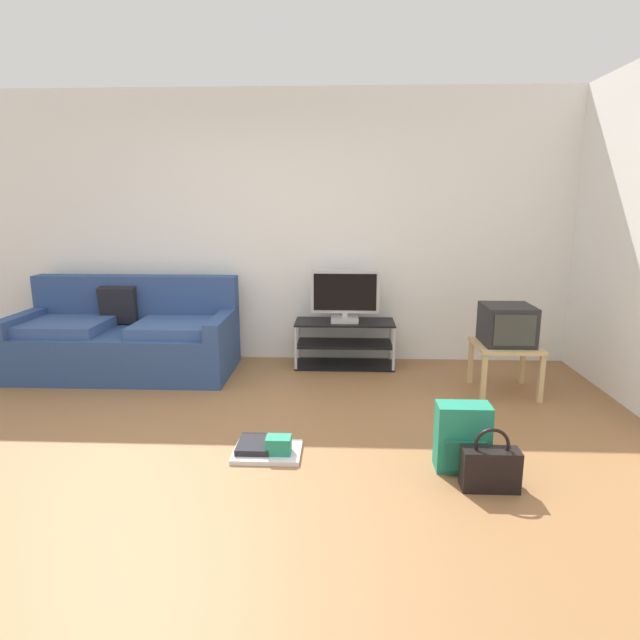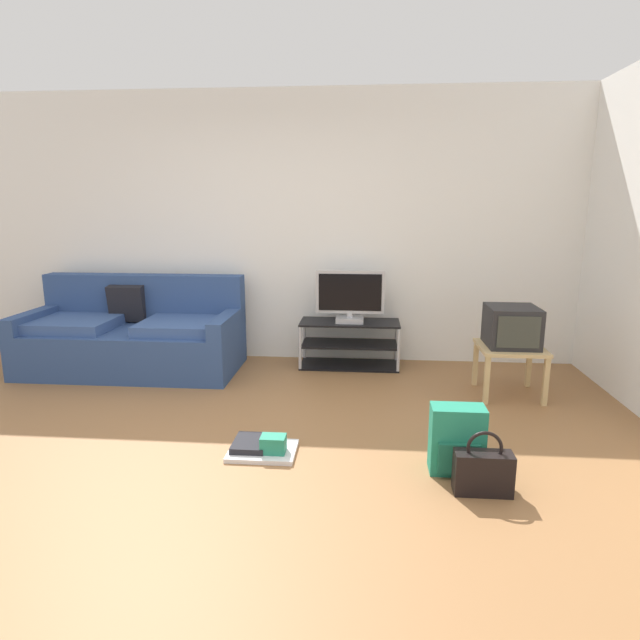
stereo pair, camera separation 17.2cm
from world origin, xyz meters
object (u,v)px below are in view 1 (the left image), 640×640
side_table (506,351)px  backpack (462,438)px  couch (127,339)px  handbag (490,468)px  tv_stand (344,344)px  crt_tv (507,325)px  floor_tray (267,448)px  flat_tv (345,297)px

side_table → backpack: bearing=-115.1°
couch → handbag: size_ratio=5.47×
tv_stand → handbag: size_ratio=2.63×
side_table → crt_tv: bearing=90.0°
handbag → floor_tray: size_ratio=0.85×
handbag → tv_stand: bearing=109.3°
crt_tv → backpack: crt_tv is taller
tv_stand → handbag: bearing=-70.7°
side_table → handbag: (-0.55, -1.64, -0.23)m
floor_tray → tv_stand: bearing=75.6°
couch → handbag: 3.60m
couch → side_table: size_ratio=3.88×
side_table → backpack: size_ratio=1.26×
couch → backpack: couch is taller
flat_tv → floor_tray: bearing=-104.5°
flat_tv → backpack: bearing=-71.1°
crt_tv → side_table: bearing=-90.0°
side_table → floor_tray: side_table is taller
couch → flat_tv: size_ratio=3.04×
couch → side_table: (3.48, -0.44, 0.04)m
flat_tv → crt_tv: flat_tv is taller
side_table → couch: bearing=172.7°
tv_stand → side_table: (1.37, -0.72, 0.14)m
flat_tv → floor_tray: 2.13m
tv_stand → backpack: tv_stand is taller
flat_tv → crt_tv: (1.37, -0.68, -0.11)m
side_table → crt_tv: (0.00, 0.02, 0.23)m
tv_stand → flat_tv: 0.48m
couch → flat_tv: (2.10, 0.25, 0.38)m
backpack → tv_stand: bearing=116.3°
couch → backpack: 3.37m
flat_tv → floor_tray: flat_tv is taller
floor_tray → flat_tv: bearing=75.5°
side_table → crt_tv: 0.23m
flat_tv → side_table: 1.58m
couch → crt_tv: couch is taller
handbag → side_table: bearing=71.6°
tv_stand → floor_tray: 2.05m
handbag → floor_tray: 1.39m
side_table → handbag: bearing=-108.4°
tv_stand → floor_tray: (-0.51, -1.98, -0.19)m
backpack → floor_tray: backpack is taller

